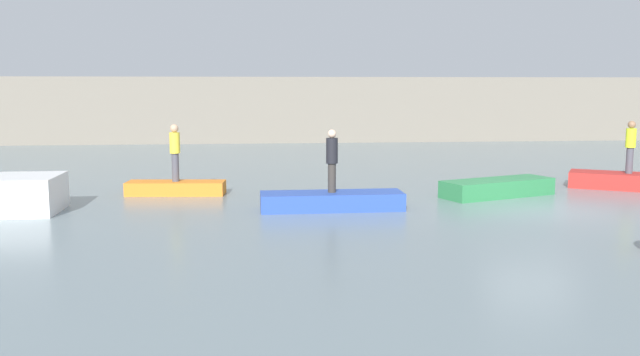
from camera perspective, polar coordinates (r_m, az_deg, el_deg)
ground_plane at (r=19.43m, az=17.66°, el=-2.53°), size 120.00×120.00×0.00m
embankment_wall at (r=41.47m, az=4.89°, el=5.83°), size 80.00×1.20×3.96m
rowboat_orange at (r=21.43m, az=-12.17°, el=-0.84°), size 3.11×1.19×0.42m
rowboat_blue at (r=18.38m, az=1.02°, el=-1.97°), size 3.92×1.15×0.48m
rowboat_green at (r=21.35m, az=14.88°, el=-0.81°), size 3.83×2.39×0.53m
rowboat_red at (r=24.30m, az=24.78°, el=-0.25°), size 3.76×2.90×0.53m
person_hiviz_shirt at (r=24.18m, az=24.95°, el=2.64°), size 0.32×0.32×1.73m
person_dark_shirt at (r=18.22m, az=1.02°, el=1.75°), size 0.32×0.32×1.73m
person_yellow_shirt at (r=21.29m, az=-12.26°, el=2.40°), size 0.32×0.32×1.79m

